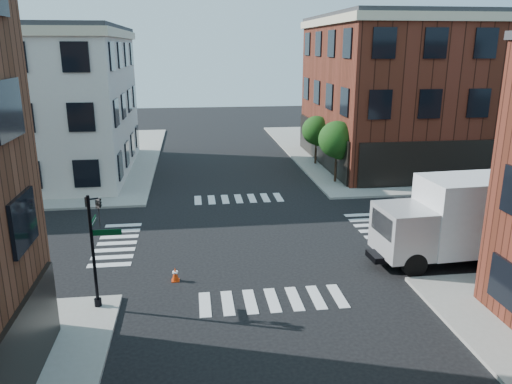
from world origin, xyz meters
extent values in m
plane|color=black|center=(0.00, 0.00, 0.00)|extent=(120.00, 120.00, 0.00)
cube|color=gray|center=(21.00, 21.00, 0.07)|extent=(30.00, 30.00, 0.15)
cube|color=#441B11|center=(20.50, 16.00, 6.00)|extent=(25.00, 16.00, 12.00)
cylinder|color=black|center=(7.50, 10.00, 0.89)|extent=(0.18, 0.18, 1.47)
cylinder|color=black|center=(7.50, 10.00, 1.62)|extent=(0.12, 0.12, 1.47)
sphere|color=#15330E|center=(7.50, 10.00, 3.30)|extent=(2.69, 2.69, 2.69)
sphere|color=#15330E|center=(7.75, 9.90, 2.75)|extent=(1.85, 1.85, 1.85)
cylinder|color=black|center=(7.50, 16.00, 0.81)|extent=(0.18, 0.18, 1.33)
cylinder|color=black|center=(7.50, 16.00, 1.48)|extent=(0.12, 0.12, 1.33)
sphere|color=#15330E|center=(7.50, 16.00, 3.00)|extent=(2.43, 2.43, 2.43)
sphere|color=#15330E|center=(7.75, 15.90, 2.51)|extent=(1.67, 1.67, 1.67)
cylinder|color=black|center=(-6.80, -6.80, 2.30)|extent=(0.12, 0.12, 4.60)
cylinder|color=black|center=(-6.80, -6.80, 0.30)|extent=(0.28, 0.28, 0.30)
cube|color=#053819|center=(-6.25, -6.80, 3.15)|extent=(1.10, 0.03, 0.22)
cube|color=#053819|center=(-6.80, -6.25, 3.40)|extent=(0.03, 1.10, 0.22)
imported|color=black|center=(-6.45, -6.70, 3.90)|extent=(0.22, 0.18, 1.10)
imported|color=black|center=(-6.90, -6.45, 3.90)|extent=(0.18, 0.22, 1.10)
cube|color=silver|center=(10.66, -4.23, 2.33)|extent=(6.59, 3.16, 3.44)
cube|color=maroon|center=(10.75, -5.64, 2.33)|extent=(2.44, 0.19, 0.78)
cube|color=maroon|center=(10.58, -2.83, 2.33)|extent=(2.44, 0.19, 0.78)
cube|color=#A8A8AA|center=(6.46, -4.49, 1.72)|extent=(2.38, 2.79, 2.22)
cube|color=black|center=(5.40, -4.55, 2.11)|extent=(0.24, 2.11, 1.00)
cube|color=black|center=(9.33, -4.31, 0.55)|extent=(8.92, 1.65, 0.28)
cylinder|color=black|center=(6.53, -5.65, 0.55)|extent=(1.13, 0.46, 1.11)
cylinder|color=black|center=(6.38, -3.33, 0.55)|extent=(1.13, 0.46, 1.11)
cylinder|color=black|center=(10.51, -5.41, 0.55)|extent=(1.13, 0.46, 1.11)
cylinder|color=black|center=(10.37, -3.08, 0.55)|extent=(1.13, 0.46, 1.11)
cylinder|color=black|center=(13.03, -2.92, 0.55)|extent=(1.13, 0.46, 1.11)
cube|color=red|center=(-3.90, -4.73, 0.02)|extent=(0.35, 0.35, 0.04)
cone|color=red|center=(-3.90, -4.73, 0.32)|extent=(0.33, 0.33, 0.63)
cylinder|color=white|center=(-3.90, -4.73, 0.41)|extent=(0.24, 0.24, 0.07)
camera|label=1|loc=(-3.01, -24.72, 9.78)|focal=35.00mm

